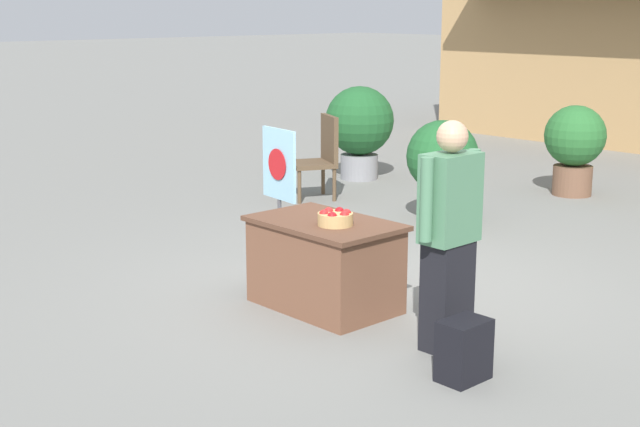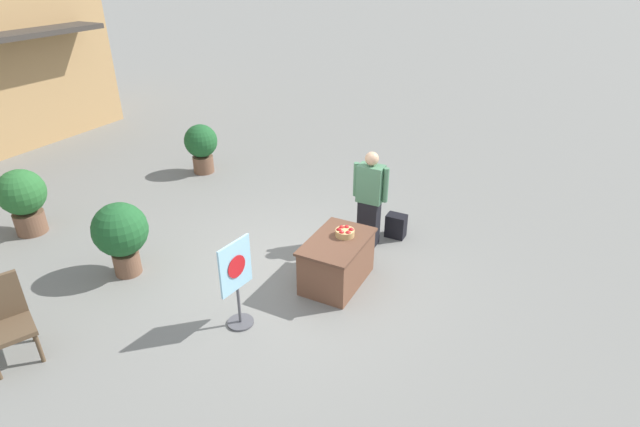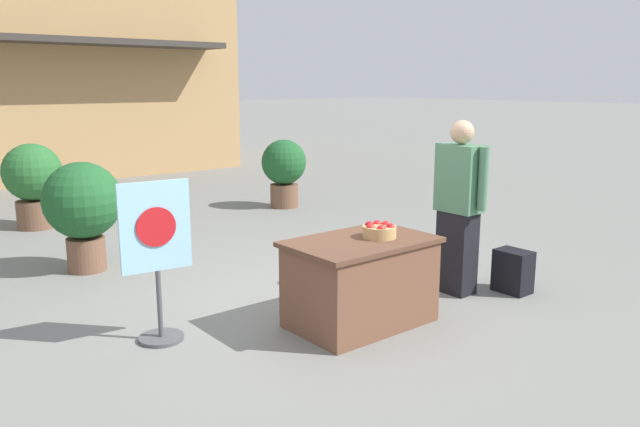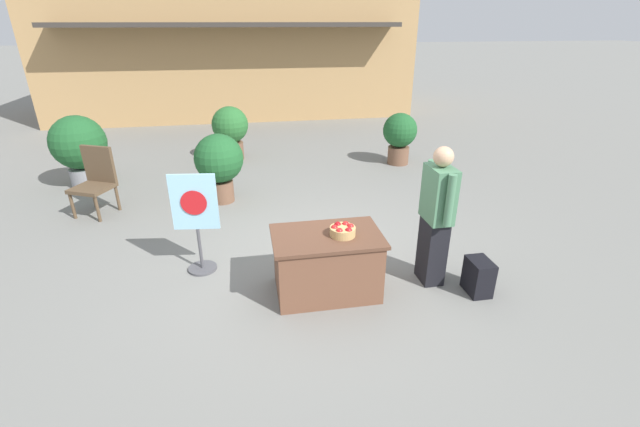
% 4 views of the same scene
% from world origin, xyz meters
% --- Properties ---
extents(ground_plane, '(120.00, 120.00, 0.00)m').
position_xyz_m(ground_plane, '(0.00, 0.00, 0.00)').
color(ground_plane, slate).
extents(display_table, '(1.23, 0.79, 0.74)m').
position_xyz_m(display_table, '(0.06, -0.72, 0.37)').
color(display_table, brown).
rests_on(display_table, ground_plane).
extents(apple_basket, '(0.28, 0.28, 0.13)m').
position_xyz_m(apple_basket, '(0.23, -0.77, 0.80)').
color(apple_basket, tan).
rests_on(apple_basket, display_table).
extents(person_visitor, '(0.26, 0.61, 1.68)m').
position_xyz_m(person_visitor, '(1.34, -0.71, 0.86)').
color(person_visitor, black).
rests_on(person_visitor, ground_plane).
extents(backpack, '(0.24, 0.34, 0.42)m').
position_xyz_m(backpack, '(1.78, -1.06, 0.21)').
color(backpack, black).
rests_on(backpack, ground_plane).
extents(poster_board, '(0.56, 0.36, 1.29)m').
position_xyz_m(poster_board, '(-1.41, 0.02, 0.69)').
color(poster_board, '#4C4C51').
rests_on(poster_board, ground_plane).
extents(patio_chair, '(0.73, 0.73, 1.08)m').
position_xyz_m(patio_chair, '(-3.18, 2.20, 0.59)').
color(patio_chair, brown).
rests_on(patio_chair, ground_plane).
extents(potted_plant_near_left, '(0.83, 0.83, 1.20)m').
position_xyz_m(potted_plant_near_left, '(-1.22, 2.30, 0.73)').
color(potted_plant_near_left, brown).
rests_on(potted_plant_near_left, ground_plane).
extents(potted_plant_far_left, '(0.99, 0.99, 1.35)m').
position_xyz_m(potted_plant_far_left, '(-3.80, 3.55, 0.79)').
color(potted_plant_far_left, gray).
rests_on(potted_plant_far_left, ground_plane).
extents(potted_plant_far_right, '(0.80, 0.80, 1.20)m').
position_xyz_m(potted_plant_far_right, '(-1.06, 4.82, 0.69)').
color(potted_plant_far_right, brown).
rests_on(potted_plant_far_right, ground_plane).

